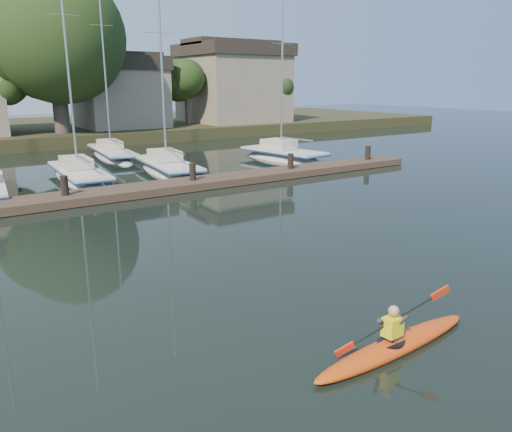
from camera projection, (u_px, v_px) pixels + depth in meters
ground at (354, 305)px, 11.52m from camera, size 160.00×160.00×0.00m
kayak at (395, 343)px, 9.52m from camera, size 4.26×0.82×1.36m
dock at (134, 191)px, 22.67m from camera, size 34.00×2.00×1.80m
sailboat_2 at (80, 183)px, 26.41m from camera, size 2.36×8.58×14.08m
sailboat_3 at (168, 176)px, 28.52m from camera, size 2.95×8.30×13.09m
sailboat_4 at (283, 163)px, 33.26m from camera, size 3.32×7.79×12.82m
sailboat_6 at (112, 160)px, 34.27m from camera, size 2.79×9.35×14.64m
shore at (41, 103)px, 43.81m from camera, size 90.00×25.25×12.75m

